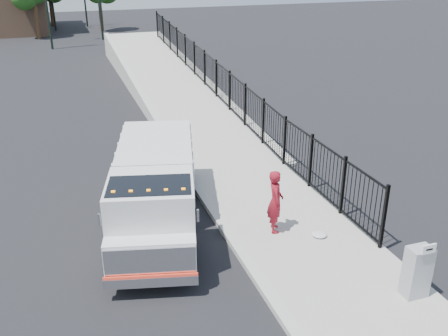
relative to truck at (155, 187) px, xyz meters
name	(u,v)px	position (x,y,z in m)	size (l,w,h in m)	color
ground	(229,237)	(1.80, -1.15, -1.31)	(120.00, 120.00, 0.00)	black
sidewalk	(325,261)	(3.73, -3.15, -1.25)	(3.55, 12.00, 0.12)	#9E998E
curb	(256,274)	(1.80, -3.15, -1.23)	(0.30, 12.00, 0.16)	#ADAAA3
ramp	(171,91)	(3.93, 14.85, -1.31)	(3.95, 24.00, 1.70)	#9E998E
iron_fence	(216,91)	(5.35, 10.85, -0.41)	(0.10, 28.00, 1.80)	black
truck	(155,187)	(0.00, 0.00, 0.00)	(3.70, 7.09, 2.32)	black
worker	(275,201)	(3.07, -1.39, -0.28)	(0.66, 0.44, 1.82)	maroon
utility_cabinet	(417,272)	(4.90, -5.08, -0.56)	(0.55, 0.40, 1.25)	gray
arrow_sign	(429,249)	(4.90, -5.30, 0.17)	(0.35, 0.04, 0.22)	white
debris	(319,234)	(4.12, -2.09, -1.13)	(0.43, 0.43, 0.11)	silver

